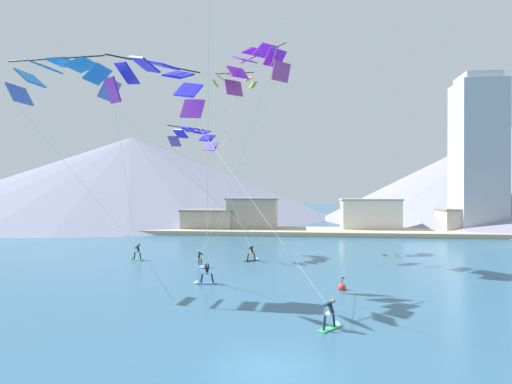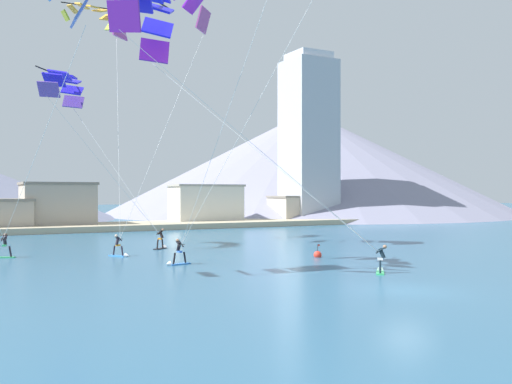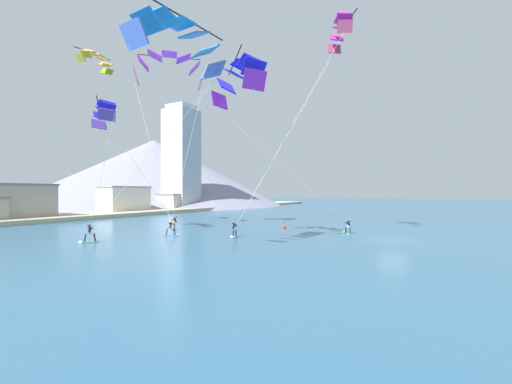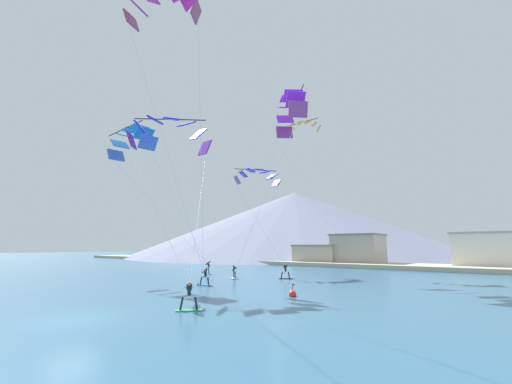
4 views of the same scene
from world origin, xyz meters
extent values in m
plane|color=#2D5B7A|center=(0.00, 0.00, 0.00)|extent=(400.00, 400.00, 0.00)
cube|color=#337FDB|center=(-7.91, 20.44, 0.04)|extent=(1.11, 1.47, 0.07)
cylinder|color=#231E28|center=(-8.11, 20.78, 0.41)|extent=(0.21, 0.25, 0.68)
cylinder|color=#231E28|center=(-7.71, 20.10, 0.41)|extent=(0.21, 0.25, 0.68)
cube|color=orange|center=(-7.91, 20.44, 0.78)|extent=(0.36, 0.33, 0.12)
cylinder|color=#231E28|center=(-7.97, 20.41, 1.10)|extent=(0.40, 0.35, 0.58)
cylinder|color=#231E28|center=(-7.94, 20.55, 1.26)|extent=(0.46, 0.31, 0.38)
cylinder|color=#231E28|center=(-7.83, 20.36, 1.26)|extent=(0.46, 0.31, 0.38)
cylinder|color=black|center=(-7.73, 20.55, 1.23)|extent=(0.29, 0.47, 0.03)
sphere|color=beige|center=(-8.06, 20.35, 1.46)|extent=(0.21, 0.21, 0.21)
cone|color=white|center=(-7.47, 19.69, 0.10)|extent=(0.46, 0.44, 0.36)
cube|color=black|center=(-3.58, 24.02, 0.04)|extent=(1.37, 1.29, 0.07)
cylinder|color=black|center=(-3.87, 23.76, 0.43)|extent=(0.26, 0.25, 0.73)
cylinder|color=black|center=(-3.28, 24.29, 0.43)|extent=(0.26, 0.25, 0.73)
cube|color=orange|center=(-3.58, 24.02, 0.83)|extent=(0.38, 0.38, 0.12)
cylinder|color=black|center=(-3.51, 23.95, 1.16)|extent=(0.45, 0.47, 0.62)
cylinder|color=black|center=(-3.66, 23.94, 1.34)|extent=(0.41, 0.45, 0.40)
cylinder|color=black|center=(-3.48, 24.10, 1.34)|extent=(0.41, 0.45, 0.40)
cylinder|color=black|center=(-3.69, 24.16, 1.31)|extent=(0.41, 0.37, 0.03)
sphere|color=#9E7051|center=(-3.40, 23.83, 1.54)|extent=(0.22, 0.22, 0.22)
cone|color=white|center=(-2.93, 24.60, 0.10)|extent=(0.46, 0.47, 0.36)
cube|color=#33B266|center=(2.72, 4.89, 0.04)|extent=(1.27, 1.38, 0.07)
cylinder|color=#14232D|center=(2.46, 4.59, 0.42)|extent=(0.24, 0.25, 0.71)
cylinder|color=#14232D|center=(2.98, 5.19, 0.42)|extent=(0.24, 0.25, 0.71)
cube|color=white|center=(2.72, 4.89, 0.81)|extent=(0.37, 0.36, 0.12)
cylinder|color=#14232D|center=(2.80, 4.82, 1.13)|extent=(0.45, 0.43, 0.60)
cylinder|color=#14232D|center=(2.65, 4.80, 1.30)|extent=(0.44, 0.39, 0.39)
cylinder|color=#14232D|center=(2.79, 4.98, 1.30)|extent=(0.44, 0.39, 0.39)
cylinder|color=black|center=(2.58, 5.00, 1.27)|extent=(0.36, 0.42, 0.03)
sphere|color=#9E7051|center=(2.91, 4.72, 1.49)|extent=(0.22, 0.22, 0.22)
cone|color=white|center=(3.28, 5.55, 0.10)|extent=(0.47, 0.46, 0.36)
cube|color=#33B266|center=(-15.11, 23.24, 0.04)|extent=(1.50, 0.94, 0.07)
cylinder|color=#231E28|center=(-14.74, 23.09, 0.44)|extent=(0.28, 0.21, 0.75)
cylinder|color=#231E28|center=(-15.47, 23.38, 0.44)|extent=(0.28, 0.21, 0.75)
cube|color=#33B266|center=(-15.11, 23.24, 0.85)|extent=(0.34, 0.38, 0.12)
cylinder|color=#231E28|center=(-15.07, 23.33, 1.19)|extent=(0.36, 0.48, 0.64)
cylinder|color=#231E28|center=(-14.99, 23.19, 1.37)|extent=(0.28, 0.53, 0.41)
cylinder|color=#231E28|center=(-15.22, 23.28, 1.37)|extent=(0.28, 0.53, 0.41)
cylinder|color=black|center=(-15.17, 23.07, 1.34)|extent=(0.49, 0.22, 0.03)
sphere|color=brown|center=(-15.02, 23.46, 1.58)|extent=(0.23, 0.23, 0.23)
cone|color=white|center=(-15.91, 23.56, 0.10)|extent=(0.41, 0.45, 0.36)
cube|color=#337FDB|center=(-5.73, 13.96, 0.04)|extent=(1.50, 0.76, 0.07)
cylinder|color=black|center=(-5.35, 14.05, 0.42)|extent=(0.25, 0.17, 0.70)
cylinder|color=black|center=(-6.12, 13.87, 0.42)|extent=(0.25, 0.17, 0.70)
cube|color=blue|center=(-5.73, 13.96, 0.80)|extent=(0.29, 0.34, 0.12)
cylinder|color=black|center=(-5.75, 14.05, 1.12)|extent=(0.29, 0.42, 0.60)
cylinder|color=black|center=(-5.62, 13.97, 1.29)|extent=(0.19, 0.51, 0.39)
cylinder|color=black|center=(-5.84, 13.92, 1.29)|extent=(0.19, 0.51, 0.39)
cylinder|color=black|center=(-5.69, 13.77, 1.26)|extent=(0.51, 0.15, 0.03)
sphere|color=#9E7051|center=(-5.78, 14.17, 1.50)|extent=(0.21, 0.21, 0.21)
cone|color=white|center=(-6.58, 13.76, 0.10)|extent=(0.37, 0.42, 0.36)
cube|color=#9F3D8D|center=(-5.98, 27.83, 18.38)|extent=(1.99, 1.88, 1.77)
cube|color=#9821D9|center=(-5.45, 27.22, 19.89)|extent=(2.43, 2.35, 1.49)
cube|color=#9821D9|center=(-4.51, 26.22, 20.93)|extent=(2.71, 2.66, 0.93)
cube|color=#9821D9|center=(-3.33, 25.03, 21.29)|extent=(2.77, 2.77, 0.20)
cube|color=#9821D9|center=(-2.14, 23.85, 20.93)|extent=(2.66, 2.71, 0.93)
cube|color=#9821D9|center=(-1.14, 22.92, 19.89)|extent=(2.35, 2.43, 1.49)
cube|color=#9F3D8D|center=(-0.52, 22.39, 18.38)|extent=(1.88, 1.99, 1.77)
cylinder|color=black|center=(-2.65, 25.71, 21.33)|extent=(5.24, 5.65, 0.10)
cylinder|color=silver|center=(-6.90, 24.25, 9.38)|extent=(1.70, 7.44, 16.31)
cylinder|color=silver|center=(-4.06, 21.42, 9.38)|extent=(7.37, 1.79, 16.31)
cube|color=#593B98|center=(-11.90, 25.23, 12.28)|extent=(1.68, 1.60, 1.23)
cube|color=#241BD9|center=(-11.41, 25.82, 13.15)|extent=(1.84, 1.80, 1.07)
cube|color=#241BD9|center=(-10.85, 26.66, 13.71)|extent=(1.96, 1.88, 0.77)
cube|color=#241BD9|center=(-10.28, 27.65, 13.91)|extent=(2.02, 1.84, 0.39)
cube|color=#241BD9|center=(-9.76, 28.67, 13.71)|extent=(2.01, 1.73, 0.77)
cube|color=#241BD9|center=(-9.37, 29.60, 13.15)|extent=(1.97, 1.51, 1.07)
cube|color=#593B98|center=(-9.14, 30.33, 12.28)|extent=(1.87, 1.21, 1.23)
cylinder|color=black|center=(-10.92, 28.00, 14.03)|extent=(3.76, 4.79, 0.10)
cylinder|color=silver|center=(-7.89, 24.60, 6.54)|extent=(8.43, 0.92, 10.48)
cylinder|color=silver|center=(-6.39, 27.37, 6.54)|extent=(5.44, 6.47, 10.48)
cube|color=#651C99|center=(-10.69, 8.80, 13.47)|extent=(1.59, 1.84, 1.70)
cube|color=#211DE7|center=(-9.96, 9.29, 14.71)|extent=(1.91, 2.19, 1.58)
cube|color=#211DE7|center=(-9.11, 10.22, 15.54)|extent=(2.17, 2.33, 1.21)
cube|color=#211DE7|center=(-8.28, 11.45, 15.83)|extent=(2.32, 2.25, 0.64)
cube|color=#211DE7|center=(-7.59, 12.77, 15.54)|extent=(2.34, 2.00, 1.21)
cube|color=#211DE7|center=(-7.17, 13.96, 14.71)|extent=(2.24, 1.57, 1.58)
cube|color=#651C99|center=(-7.09, 14.83, 13.47)|extent=(2.04, 1.03, 1.70)
cylinder|color=black|center=(-8.94, 11.85, 16.07)|extent=(5.27, 4.80, 0.10)
cylinder|color=silver|center=(-4.19, 6.87, 7.02)|extent=(13.58, 3.78, 11.52)
cylinder|color=silver|center=(-2.29, 10.05, 7.02)|extent=(9.80, 10.13, 11.52)
cube|color=#4668C8|center=(-12.29, 11.65, 14.27)|extent=(0.97, 2.00, 1.43)
cube|color=#1E7CCC|center=(-13.23, 11.71, 15.43)|extent=(1.38, 2.03, 1.12)
cube|color=#1E7CCC|center=(-14.51, 11.80, 16.19)|extent=(1.63, 2.04, 0.68)
cube|color=#1E7CCC|center=(-15.97, 11.91, 16.46)|extent=(1.70, 2.05, 0.14)
cube|color=#1E7CCC|center=(-17.44, 12.02, 16.19)|extent=(1.65, 2.05, 0.68)
cube|color=#1E7CCC|center=(-18.72, 12.13, 15.43)|extent=(1.41, 2.03, 1.12)
cube|color=#4668C8|center=(-19.65, 12.21, 14.27)|extent=(1.02, 2.00, 1.43)
cylinder|color=black|center=(-16.04, 11.04, 16.45)|extent=(7.57, 0.58, 0.10)
cylinder|color=silver|center=(-13.58, 17.36, 7.46)|extent=(3.21, 11.46, 12.26)
cylinder|color=silver|center=(-17.56, 17.66, 7.46)|extent=(4.81, 10.86, 12.26)
cube|color=#9A395D|center=(1.31, 5.97, 19.70)|extent=(1.19, 1.36, 1.14)
cube|color=#CE1EA4|center=(0.88, 5.61, 20.60)|extent=(1.48, 1.54, 1.00)
cube|color=#CE1EA4|center=(0.15, 5.14, 21.21)|extent=(1.62, 1.67, 0.70)
cube|color=#CE1EA4|center=(-0.76, 4.63, 21.43)|extent=(1.62, 1.72, 0.29)
cube|color=#CE1EA4|center=(-1.69, 4.16, 21.21)|extent=(1.52, 1.71, 0.70)
cube|color=#CE1EA4|center=(-2.50, 3.82, 20.60)|extent=(1.28, 1.63, 1.00)
cube|color=#9A395D|center=(-3.04, 3.66, 19.70)|extent=(0.93, 1.48, 1.14)
cylinder|color=black|center=(-0.48, 4.09, 21.35)|extent=(4.08, 2.91, 0.10)
cylinder|color=silver|center=(-2.15, 9.93, 10.22)|extent=(7.12, 7.73, 17.93)
cylinder|color=silver|center=(-4.43, 8.72, 10.22)|extent=(2.54, 10.15, 17.93)
cube|color=#87A01E|center=(-9.23, 33.61, 20.54)|extent=(0.62, 1.59, 1.12)
cube|color=gold|center=(-8.57, 33.57, 21.21)|extent=(0.93, 1.64, 1.04)
cube|color=gold|center=(-7.74, 33.66, 21.65)|extent=(1.17, 1.66, 0.84)
cube|color=gold|center=(-6.83, 33.87, 21.80)|extent=(1.33, 1.64, 0.55)
cube|color=gold|center=(-5.95, 34.16, 21.65)|extent=(1.43, 1.60, 0.84)
cube|color=gold|center=(-5.19, 34.51, 21.21)|extent=(1.43, 1.53, 1.04)
cube|color=#87A01E|center=(-4.64, 34.88, 20.54)|extent=(1.31, 1.45, 1.12)
cylinder|color=black|center=(-7.00, 34.47, 22.00)|extent=(4.93, 0.25, 0.10)
sphere|color=red|center=(4.24, 13.21, 0.15)|extent=(0.56, 0.56, 0.56)
cylinder|color=black|center=(4.24, 13.21, 0.65)|extent=(0.04, 0.04, 0.44)
cube|color=red|center=(4.33, 13.21, 0.83)|extent=(0.18, 0.01, 0.12)
cube|color=tan|center=(0.00, 50.43, 0.35)|extent=(180.00, 10.00, 0.70)
cube|color=silver|center=(13.13, 53.36, 2.69)|extent=(9.50, 5.00, 5.38)
cube|color=#99958B|center=(13.13, 53.36, 5.53)|extent=(9.88, 5.20, 0.30)
cube|color=#B7AD9E|center=(28.18, 53.58, 1.90)|extent=(7.11, 5.76, 3.79)
cube|color=gray|center=(28.18, 53.58, 3.94)|extent=(7.40, 5.99, 0.30)
cube|color=#A89E8E|center=(-6.78, 52.81, 2.74)|extent=(8.20, 6.70, 5.49)
cube|color=slate|center=(-6.78, 52.81, 5.64)|extent=(8.53, 6.97, 0.30)
cube|color=#A8ADB7|center=(30.45, 53.63, 12.44)|extent=(7.00, 7.00, 24.87)
cube|color=silver|center=(30.45, 53.63, 25.47)|extent=(5.60, 5.60, 1.20)
cone|color=gray|center=(50.71, 84.40, 11.19)|extent=(87.77, 87.77, 22.37)
camera|label=1|loc=(1.20, -15.62, 7.05)|focal=28.00mm
camera|label=2|loc=(-18.55, -19.80, 4.51)|focal=40.00mm
camera|label=3|loc=(-34.22, -4.78, 4.58)|focal=24.00mm
camera|label=4|loc=(18.00, -8.27, 3.57)|focal=24.00mm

